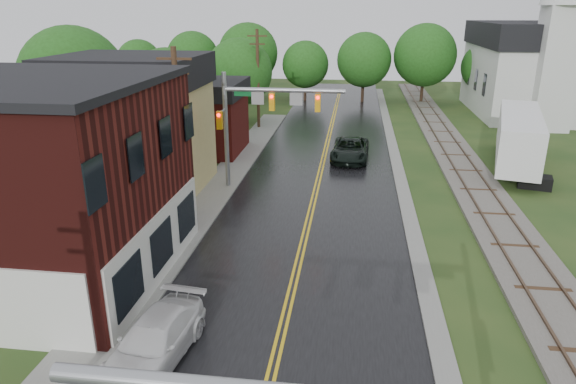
% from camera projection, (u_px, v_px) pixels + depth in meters
% --- Properties ---
extents(main_road, '(10.00, 90.00, 0.02)m').
position_uv_depth(main_road, '(319.00, 176.00, 34.86)').
color(main_road, black).
rests_on(main_road, ground).
extents(curb_right, '(0.80, 70.00, 0.12)m').
position_uv_depth(curb_right, '(395.00, 159.00, 38.86)').
color(curb_right, gray).
rests_on(curb_right, ground).
extents(sidewalk_left, '(2.40, 50.00, 0.12)m').
position_uv_depth(sidewalk_left, '(211.00, 197.00, 30.96)').
color(sidewalk_left, gray).
rests_on(sidewalk_left, ground).
extents(yellow_house, '(8.00, 7.00, 6.40)m').
position_uv_depth(yellow_house, '(136.00, 139.00, 31.40)').
color(yellow_house, tan).
rests_on(yellow_house, ground).
extents(darkred_building, '(7.00, 6.00, 4.40)m').
position_uv_depth(darkred_building, '(197.00, 124.00, 40.01)').
color(darkred_building, '#3F0F0C').
rests_on(darkred_building, ground).
extents(church, '(10.40, 18.40, 20.00)m').
position_uv_depth(church, '(532.00, 59.00, 52.57)').
color(church, silver).
rests_on(church, ground).
extents(railroad, '(3.20, 80.00, 0.30)m').
position_uv_depth(railroad, '(458.00, 160.00, 38.26)').
color(railroad, '#59544C').
rests_on(railroad, ground).
extents(traffic_signal_far, '(7.34, 0.43, 7.20)m').
position_uv_depth(traffic_signal_far, '(260.00, 110.00, 30.80)').
color(traffic_signal_far, gray).
rests_on(traffic_signal_far, ground).
extents(utility_pole_b, '(1.80, 0.28, 9.00)m').
position_uv_depth(utility_pole_b, '(179.00, 131.00, 26.64)').
color(utility_pole_b, '#382616').
rests_on(utility_pole_b, ground).
extents(utility_pole_c, '(1.80, 0.28, 9.00)m').
position_uv_depth(utility_pole_c, '(258.00, 78.00, 47.16)').
color(utility_pole_c, '#382616').
rests_on(utility_pole_c, ground).
extents(tree_left_b, '(7.60, 7.60, 9.69)m').
position_uv_depth(tree_left_b, '(76.00, 82.00, 36.89)').
color(tree_left_b, black).
rests_on(tree_left_b, ground).
extents(tree_left_c, '(6.00, 6.00, 7.65)m').
position_uv_depth(tree_left_c, '(169.00, 85.00, 44.27)').
color(tree_left_c, black).
rests_on(tree_left_c, ground).
extents(tree_left_e, '(6.40, 6.40, 8.16)m').
position_uv_depth(tree_left_e, '(241.00, 74.00, 49.15)').
color(tree_left_e, black).
rests_on(tree_left_e, ground).
extents(suv_dark, '(2.90, 5.82, 1.58)m').
position_uv_depth(suv_dark, '(350.00, 150.00, 38.31)').
color(suv_dark, black).
rests_on(suv_dark, ground).
extents(pickup_white, '(2.53, 5.05, 1.41)m').
position_uv_depth(pickup_white, '(155.00, 341.00, 16.44)').
color(pickup_white, silver).
rests_on(pickup_white, ground).
extents(semi_trailer, '(5.50, 12.41, 3.83)m').
position_uv_depth(semi_trailer, '(519.00, 136.00, 35.98)').
color(semi_trailer, black).
rests_on(semi_trailer, ground).
extents(construction_barrel, '(0.75, 0.75, 1.05)m').
position_uv_depth(construction_barrel, '(150.00, 349.00, 16.34)').
color(construction_barrel, orange).
rests_on(construction_barrel, ground).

